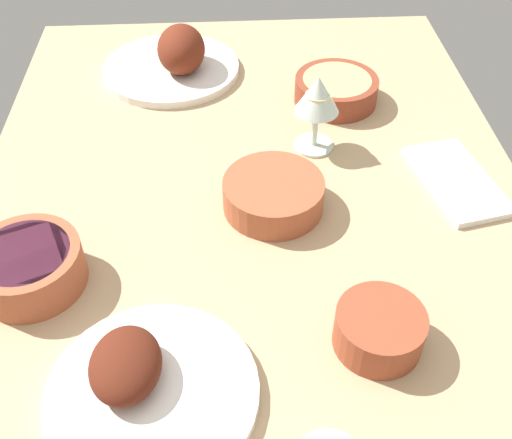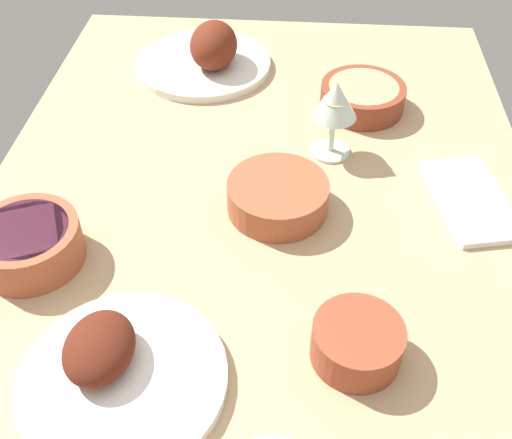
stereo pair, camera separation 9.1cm
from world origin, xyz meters
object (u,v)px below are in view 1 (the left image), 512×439
Objects in this scene: plate_far_side at (176,60)px; bowl_onions at (28,266)px; plate_center_main at (144,384)px; bowl_cream at (273,193)px; folded_napkin at (457,180)px; bowl_pasta at (336,89)px; bowl_sauce at (379,328)px; wine_glass at (317,98)px.

plate_far_side is 58.44cm from bowl_onions.
plate_far_side reaches higher than plate_center_main.
bowl_cream is 0.79× the size of folded_napkin.
bowl_onions is (55.54, -18.18, 0.20)cm from plate_far_side.
bowl_onions is at bearing -137.39° from plate_center_main.
bowl_onions is at bearing -48.79° from bowl_pasta.
bowl_cream is (-26.49, -11.15, -0.21)cm from bowl_sauce.
folded_napkin is at bearing 147.12° from bowl_sauce.
bowl_sauce is 56.27cm from bowl_pasta.
bowl_cream reaches higher than folded_napkin.
plate_far_side is at bearing -128.82° from folded_napkin.
plate_far_side is 60.87cm from folded_napkin.
folded_napkin is at bearing 104.87° from bowl_onions.
bowl_cream is 33.05cm from bowl_pasta.
bowl_onions is at bearing -75.13° from folded_napkin.
plate_center_main is at bearing -79.39° from bowl_sauce.
plate_center_main is at bearing -29.12° from wine_glass.
bowl_onions is 1.08× the size of wine_glass.
bowl_cream is (-31.92, 17.87, 0.99)cm from plate_center_main.
plate_center_main is 1.60× the size of bowl_cream.
bowl_sauce is at bearing 22.05° from plate_far_side.
bowl_sauce is (-5.43, 29.01, 1.19)cm from plate_center_main.
bowl_cream is (-13.53, 34.79, -0.56)cm from bowl_onions.
plate_center_main is 36.59cm from bowl_cream.
bowl_pasta is 30.55cm from folded_napkin.
bowl_sauce reaches higher than bowl_pasta.
bowl_cream is at bearing -157.18° from bowl_sauce.
folded_napkin is (-3.88, 30.78, -2.17)cm from bowl_cream.
plate_center_main is 1.59× the size of bowl_pasta.
plate_far_side is 1.86× the size of bowl_onions.
plate_far_side is 1.41× the size of folded_napkin.
wine_glass reaches higher than bowl_sauce.
wine_glass is (-41.84, -2.68, 6.95)cm from bowl_sauce.
bowl_onions is at bearing -56.27° from wine_glass.
bowl_onions is 0.94× the size of bowl_pasta.
bowl_sauce is at bearing 74.24° from bowl_onions.
bowl_sauce reaches higher than bowl_cream.
plate_far_side is at bearing -157.95° from bowl_sauce.
folded_napkin is (25.80, 16.24, -2.08)cm from bowl_pasta.
plate_center_main reaches higher than bowl_sauce.
plate_center_main is at bearing -29.24° from bowl_cream.
bowl_pasta is 0.80× the size of folded_napkin.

